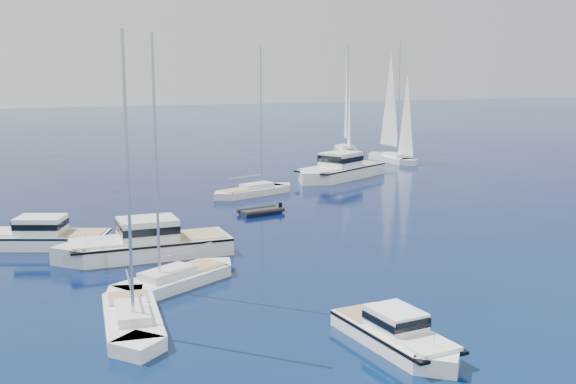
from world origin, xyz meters
The scene contains 12 objects.
ground centered at (0.00, 0.00, 0.00)m, with size 400.00×400.00×0.00m, color navy.
motor_cruiser_near centered at (-6.70, -0.95, 0.00)m, with size 2.40×7.86×2.06m, color white, non-canonical shape.
motor_cruiser_centre centered at (-13.58, 17.83, 0.00)m, with size 3.62×11.82×3.10m, color silver, non-canonical shape.
motor_cruiser_far_l centered at (-19.54, 23.01, 0.00)m, with size 3.05×9.98×2.62m, color white, non-canonical shape.
motor_cruiser_distant centered at (12.29, 41.61, 0.00)m, with size 4.16×13.61×3.57m, color white, non-canonical shape.
sailboat_fore centered at (-16.61, 5.87, 0.00)m, with size 2.44×9.39×13.80m, color white, non-canonical shape.
sailboat_mid_l centered at (-13.41, 11.13, 0.00)m, with size 2.47×9.50×13.96m, color silver, non-canonical shape.
sailboat_centre centered at (0.36, 35.80, 0.00)m, with size 2.52×9.68×14.23m, color silver, non-canonical shape.
sailboat_sails_r centered at (25.08, 51.57, 0.00)m, with size 2.75×10.57×15.54m, color white, non-canonical shape.
sailboat_sails_far centered at (24.08, 62.41, 0.00)m, with size 2.75×10.59×15.57m, color silver, non-canonical shape.
tender_yellow centered at (-16.00, 19.64, 0.00)m, with size 2.05×3.75×0.95m, color orange, non-canonical shape.
tender_grey_far centered at (-2.17, 27.28, 0.00)m, with size 2.05×3.77×0.95m, color black, non-canonical shape.
Camera 1 is at (-22.02, -25.14, 11.65)m, focal length 43.85 mm.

